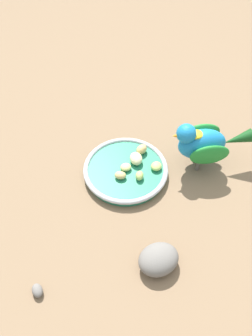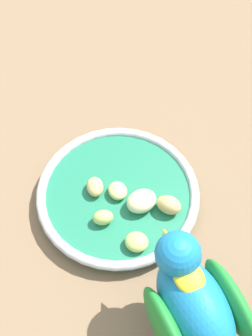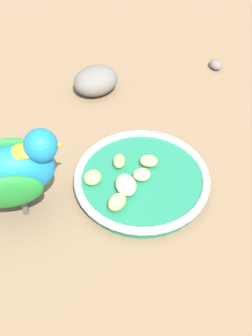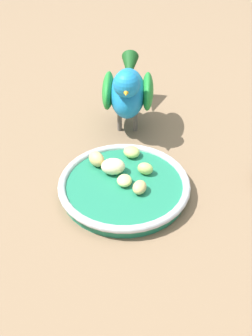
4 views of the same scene
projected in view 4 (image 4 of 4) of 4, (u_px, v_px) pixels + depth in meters
ground_plane at (134, 188)px, 0.79m from camera, size 4.00×4.00×0.00m
feeding_bowl at (124, 186)px, 0.77m from camera, size 0.21×0.21×0.03m
apple_piece_0 at (97, 159)px, 0.80m from camera, size 0.03×0.02×0.02m
apple_piece_1 at (124, 180)px, 0.76m from camera, size 0.04×0.04×0.02m
apple_piece_2 at (132, 152)px, 0.82m from camera, size 0.03×0.03×0.02m
apple_piece_3 at (140, 187)px, 0.75m from camera, size 0.03×0.04×0.02m
apple_piece_4 at (146, 169)px, 0.78m from camera, size 0.03×0.03×0.02m
apple_piece_5 at (113, 166)px, 0.78m from camera, size 0.05×0.05×0.03m
parrot at (128, 90)px, 0.88m from camera, size 0.17×0.16×0.15m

